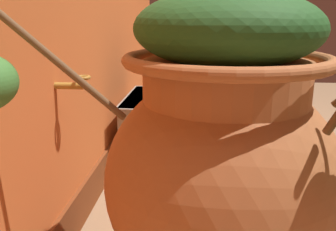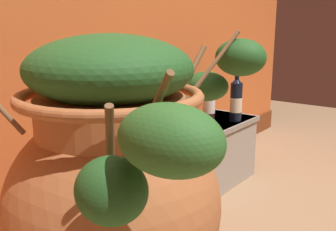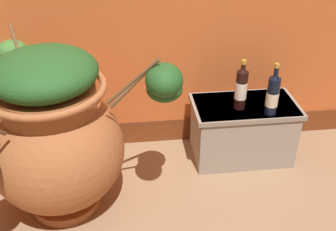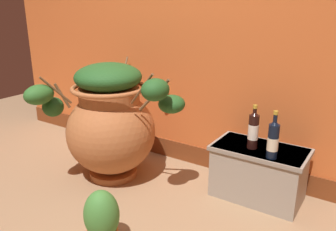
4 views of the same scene
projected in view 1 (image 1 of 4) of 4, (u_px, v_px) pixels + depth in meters
name	position (u px, v px, depth m)	size (l,w,h in m)	color
ground_plane	(333.00, 220.00, 1.60)	(7.00, 7.00, 0.00)	#9E7A56
terracotta_urn	(224.00, 150.00, 1.09)	(1.04, 1.19, 0.95)	#B26638
stone_ledge	(157.00, 125.00, 2.26)	(0.66, 0.37, 0.40)	#9E9384
wine_bottle_left	(161.00, 75.00, 2.12)	(0.07, 0.07, 0.32)	black
wine_bottle_middle	(178.00, 72.00, 2.28)	(0.07, 0.07, 0.33)	black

